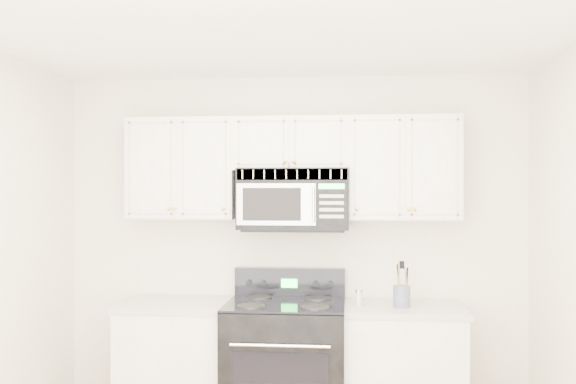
# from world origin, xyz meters

# --- Properties ---
(room) EXTENTS (3.51, 3.51, 2.61)m
(room) POSITION_xyz_m (0.00, 0.00, 1.30)
(room) COLOR #9C5F3F
(room) RESTS_ON ground
(base_cabinet_left) EXTENTS (0.86, 0.65, 0.92)m
(base_cabinet_left) POSITION_xyz_m (-0.80, 1.44, 0.43)
(base_cabinet_left) COLOR white
(base_cabinet_left) RESTS_ON ground
(base_cabinet_right) EXTENTS (0.86, 0.65, 0.92)m
(base_cabinet_right) POSITION_xyz_m (0.80, 1.44, 0.43)
(base_cabinet_right) COLOR white
(base_cabinet_right) RESTS_ON ground
(range) EXTENTS (0.84, 0.76, 1.14)m
(range) POSITION_xyz_m (-0.03, 1.40, 0.48)
(range) COLOR black
(range) RESTS_ON ground
(upper_cabinets) EXTENTS (2.44, 0.37, 0.75)m
(upper_cabinets) POSITION_xyz_m (-0.00, 1.58, 1.93)
(upper_cabinets) COLOR white
(upper_cabinets) RESTS_ON ground
(microwave) EXTENTS (0.80, 0.45, 0.44)m
(microwave) POSITION_xyz_m (0.02, 1.54, 1.67)
(microwave) COLOR black
(microwave) RESTS_ON ground
(utensil_crock) EXTENTS (0.12, 0.12, 0.32)m
(utensil_crock) POSITION_xyz_m (0.79, 1.37, 1.00)
(utensil_crock) COLOR slate
(utensil_crock) RESTS_ON base_cabinet_right
(shaker_salt) EXTENTS (0.04, 0.04, 0.11)m
(shaker_salt) POSITION_xyz_m (0.50, 1.42, 0.97)
(shaker_salt) COLOR #BBBABD
(shaker_salt) RESTS_ON base_cabinet_right
(shaker_pepper) EXTENTS (0.05, 0.05, 0.11)m
(shaker_pepper) POSITION_xyz_m (0.49, 1.40, 0.98)
(shaker_pepper) COLOR #BBBABD
(shaker_pepper) RESTS_ON base_cabinet_right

